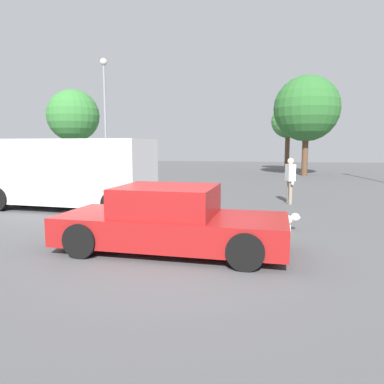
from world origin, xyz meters
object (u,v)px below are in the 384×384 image
dog (287,219)px  light_post_near (105,99)px  van_white (71,171)px  sedan_foreground (171,221)px  pedestrian (290,177)px

dog → light_post_near: size_ratio=0.09×
van_white → light_post_near: size_ratio=0.71×
sedan_foreground → dog: (2.32, 2.06, -0.29)m
dog → van_white: bearing=165.3°
sedan_foreground → van_white: (-4.35, 4.02, 0.63)m
sedan_foreground → pedestrian: pedestrian is taller
van_white → pedestrian: bearing=-157.9°
dog → pedestrian: (0.33, 4.29, 0.67)m
pedestrian → light_post_near: (-10.89, 9.05, 3.98)m
van_white → pedestrian: size_ratio=3.30×
dog → light_post_near: light_post_near is taller
van_white → dog: bearing=167.4°
sedan_foreground → pedestrian: bearing=69.5°
sedan_foreground → light_post_near: size_ratio=0.60×
dog → light_post_near: bearing=130.1°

